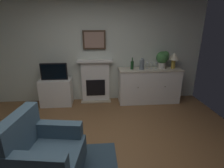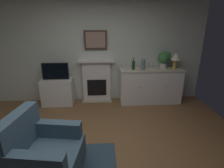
# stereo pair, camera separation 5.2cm
# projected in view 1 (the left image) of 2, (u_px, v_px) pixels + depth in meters

# --- Properties ---
(ground_plane) EXTENTS (5.41, 4.67, 0.10)m
(ground_plane) POSITION_uv_depth(u_px,v_px,m) (99.00, 163.00, 2.60)
(ground_plane) COLOR brown
(ground_plane) RESTS_ON ground
(wall_rear) EXTENTS (5.41, 0.06, 2.94)m
(wall_rear) POSITION_uv_depth(u_px,v_px,m) (96.00, 44.00, 4.28)
(wall_rear) COLOR silver
(wall_rear) RESTS_ON ground_plane
(fireplace_unit) EXTENTS (0.87, 0.30, 1.10)m
(fireplace_unit) POSITION_uv_depth(u_px,v_px,m) (96.00, 81.00, 4.46)
(fireplace_unit) COLOR white
(fireplace_unit) RESTS_ON ground_plane
(framed_picture) EXTENTS (0.55, 0.04, 0.45)m
(framed_picture) POSITION_uv_depth(u_px,v_px,m) (94.00, 40.00, 4.17)
(framed_picture) COLOR #473323
(sideboard_cabinet) EXTENTS (1.56, 0.49, 0.88)m
(sideboard_cabinet) POSITION_uv_depth(u_px,v_px,m) (149.00, 85.00, 4.43)
(sideboard_cabinet) COLOR white
(sideboard_cabinet) RESTS_ON ground_plane
(table_lamp) EXTENTS (0.26, 0.26, 0.40)m
(table_lamp) POSITION_uv_depth(u_px,v_px,m) (174.00, 57.00, 4.24)
(table_lamp) COLOR #B79338
(table_lamp) RESTS_ON sideboard_cabinet
(wine_bottle) EXTENTS (0.08, 0.08, 0.29)m
(wine_bottle) POSITION_uv_depth(u_px,v_px,m) (132.00, 65.00, 4.21)
(wine_bottle) COLOR #193F1E
(wine_bottle) RESTS_ON sideboard_cabinet
(wine_glass_left) EXTENTS (0.07, 0.07, 0.16)m
(wine_glass_left) POSITION_uv_depth(u_px,v_px,m) (147.00, 64.00, 4.25)
(wine_glass_left) COLOR silver
(wine_glass_left) RESTS_ON sideboard_cabinet
(wine_glass_center) EXTENTS (0.07, 0.07, 0.16)m
(wine_glass_center) POSITION_uv_depth(u_px,v_px,m) (152.00, 64.00, 4.26)
(wine_glass_center) COLOR silver
(wine_glass_center) RESTS_ON sideboard_cabinet
(wine_glass_right) EXTENTS (0.07, 0.07, 0.16)m
(wine_glass_right) POSITION_uv_depth(u_px,v_px,m) (156.00, 64.00, 4.24)
(wine_glass_right) COLOR silver
(wine_glass_right) RESTS_ON sideboard_cabinet
(vase_decorative) EXTENTS (0.11, 0.11, 0.28)m
(vase_decorative) POSITION_uv_depth(u_px,v_px,m) (142.00, 64.00, 4.18)
(vase_decorative) COLOR slate
(vase_decorative) RESTS_ON sideboard_cabinet
(tv_cabinet) EXTENTS (0.75, 0.42, 0.67)m
(tv_cabinet) POSITION_uv_depth(u_px,v_px,m) (57.00, 92.00, 4.30)
(tv_cabinet) COLOR white
(tv_cabinet) RESTS_ON ground_plane
(tv_set) EXTENTS (0.62, 0.07, 0.40)m
(tv_set) POSITION_uv_depth(u_px,v_px,m) (54.00, 72.00, 4.10)
(tv_set) COLOR black
(tv_set) RESTS_ON tv_cabinet
(potted_plant_small) EXTENTS (0.30, 0.30, 0.43)m
(potted_plant_small) POSITION_uv_depth(u_px,v_px,m) (163.00, 58.00, 4.27)
(potted_plant_small) COLOR beige
(potted_plant_small) RESTS_ON sideboard_cabinet
(armchair) EXTENTS (0.91, 0.88, 0.92)m
(armchair) POSITION_uv_depth(u_px,v_px,m) (43.00, 154.00, 2.17)
(armchair) COLOR #3F596B
(armchair) RESTS_ON ground_plane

